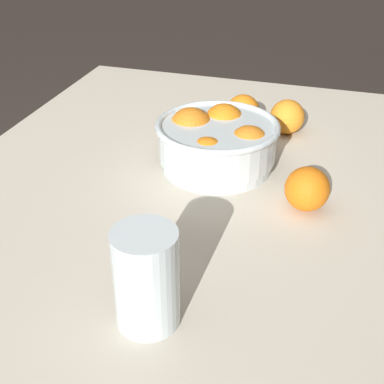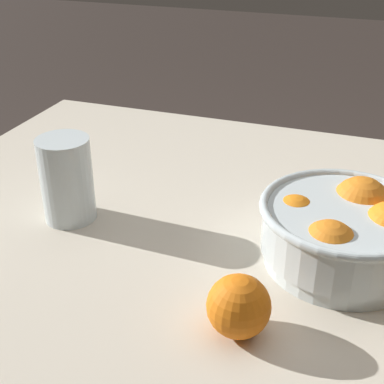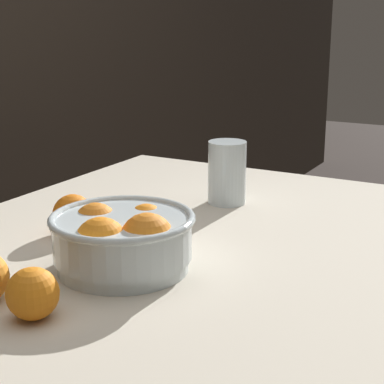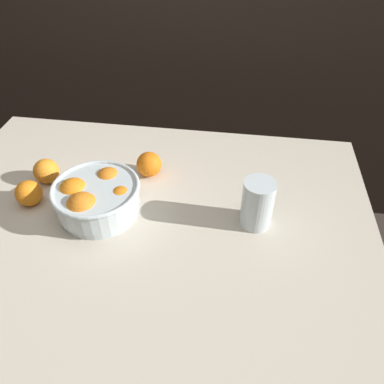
{
  "view_description": "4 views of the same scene",
  "coord_description": "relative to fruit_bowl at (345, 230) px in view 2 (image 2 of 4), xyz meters",
  "views": [
    {
      "loc": [
        0.74,
        0.23,
        1.25
      ],
      "look_at": [
        0.09,
        0.03,
        0.83
      ],
      "focal_mm": 50.0,
      "sensor_mm": 36.0,
      "label": 1
    },
    {
      "loc": [
        -0.13,
        0.65,
        1.2
      ],
      "look_at": [
        0.1,
        -0.01,
        0.81
      ],
      "focal_mm": 50.0,
      "sensor_mm": 36.0,
      "label": 2
    },
    {
      "loc": [
        -0.89,
        -0.53,
        1.15
      ],
      "look_at": [
        0.09,
        0.01,
        0.83
      ],
      "focal_mm": 60.0,
      "sensor_mm": 36.0,
      "label": 3
    },
    {
      "loc": [
        0.22,
        -0.66,
        1.46
      ],
      "look_at": [
        0.12,
        0.05,
        0.83
      ],
      "focal_mm": 35.0,
      "sensor_mm": 36.0,
      "label": 4
    }
  ],
  "objects": [
    {
      "name": "fruit_bowl",
      "position": [
        0.0,
        0.0,
        0.0
      ],
      "size": [
        0.23,
        0.23,
        0.1
      ],
      "color": "silver",
      "rests_on": "dining_table"
    },
    {
      "name": "orange_loose_near_bowl",
      "position": [
        0.1,
        0.18,
        -0.02
      ],
      "size": [
        0.07,
        0.07,
        0.07
      ],
      "primitive_type": "sphere",
      "color": "orange",
      "rests_on": "dining_table"
    },
    {
      "name": "dining_table",
      "position": [
        0.12,
        -0.01,
        -0.14
      ],
      "size": [
        1.21,
        0.91,
        0.76
      ],
      "color": "beige",
      "rests_on": "ground_plane"
    },
    {
      "name": "juice_glass",
      "position": [
        0.41,
        0.02,
        0.01
      ],
      "size": [
        0.08,
        0.08,
        0.13
      ],
      "color": "#F4A314",
      "rests_on": "dining_table"
    }
  ]
}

